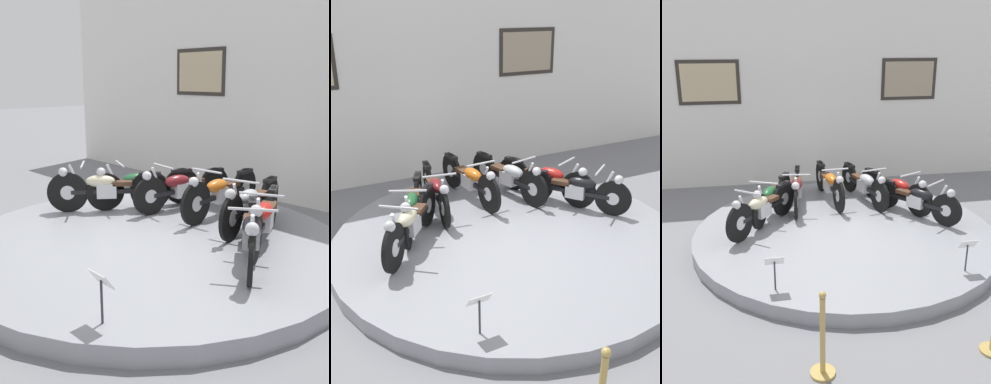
% 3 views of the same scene
% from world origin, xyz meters
% --- Properties ---
extents(ground_plane, '(60.00, 60.00, 0.00)m').
position_xyz_m(ground_plane, '(0.00, 0.00, 0.00)').
color(ground_plane, slate).
extents(display_platform, '(5.34, 5.34, 0.22)m').
position_xyz_m(display_platform, '(0.00, 0.00, 0.11)').
color(display_platform, gray).
rests_on(display_platform, ground_plane).
extents(back_wall, '(14.00, 0.22, 4.53)m').
position_xyz_m(back_wall, '(0.00, 3.65, 2.27)').
color(back_wall, white).
rests_on(back_wall, ground_plane).
extents(motorcycle_cream, '(1.29, 1.62, 0.81)m').
position_xyz_m(motorcycle_cream, '(-1.45, 0.28, 0.61)').
color(motorcycle_cream, black).
rests_on(motorcycle_cream, display_platform).
extents(motorcycle_green, '(0.87, 1.83, 0.79)m').
position_xyz_m(motorcycle_green, '(-1.24, 0.86, 0.60)').
color(motorcycle_green, black).
rests_on(motorcycle_green, display_platform).
extents(motorcycle_maroon, '(0.54, 1.96, 0.79)m').
position_xyz_m(motorcycle_maroon, '(-0.70, 1.28, 0.59)').
color(motorcycle_maroon, black).
rests_on(motorcycle_maroon, display_platform).
extents(motorcycle_orange, '(0.54, 2.01, 0.81)m').
position_xyz_m(motorcycle_orange, '(0.00, 1.44, 0.61)').
color(motorcycle_orange, black).
rests_on(motorcycle_orange, display_platform).
extents(motorcycle_silver, '(0.60, 1.96, 0.80)m').
position_xyz_m(motorcycle_silver, '(0.71, 1.29, 0.60)').
color(motorcycle_silver, black).
rests_on(motorcycle_silver, display_platform).
extents(motorcycle_red, '(0.90, 1.82, 0.80)m').
position_xyz_m(motorcycle_red, '(1.24, 0.86, 0.60)').
color(motorcycle_red, black).
rests_on(motorcycle_red, display_platform).
extents(motorcycle_black, '(1.18, 1.62, 0.78)m').
position_xyz_m(motorcycle_black, '(1.45, 0.28, 0.59)').
color(motorcycle_black, black).
rests_on(motorcycle_black, display_platform).
extents(info_placard_front_left, '(0.26, 0.11, 0.51)m').
position_xyz_m(info_placard_front_left, '(-1.39, -1.86, 0.58)').
color(info_placard_front_left, '#333338').
rests_on(info_placard_front_left, display_platform).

